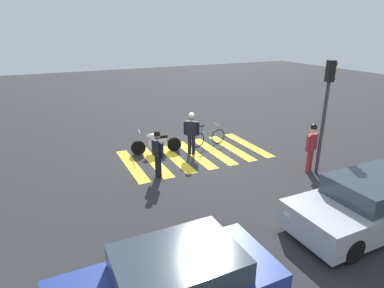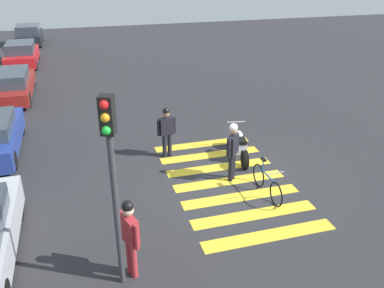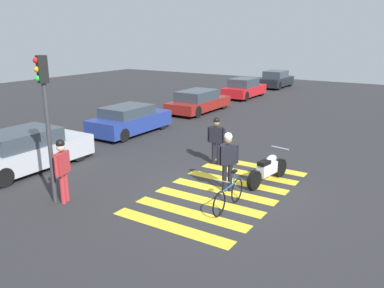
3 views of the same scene
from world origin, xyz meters
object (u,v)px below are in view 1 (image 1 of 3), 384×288
Objects in this scene: leaning_bicycle at (208,137)px; car_silver_sedan at (369,204)px; police_motorcycle at (156,143)px; officer_on_foot at (158,151)px; car_blue_hatchback at (170,287)px; traffic_light_pole at (327,100)px; officer_by_motorcycle at (191,130)px; pedestrian_bystander at (312,144)px.

car_silver_sedan is at bearing 96.57° from leaning_bicycle.
police_motorcycle is 1.23× the size of officer_on_foot.
officer_on_foot is at bearing -107.92° from car_blue_hatchback.
car_silver_sedan is 1.09× the size of traffic_light_pole.
traffic_light_pole reaches higher than officer_by_motorcycle.
police_motorcycle is 1.60m from officer_by_motorcycle.
police_motorcycle is 2.46m from officer_on_foot.
traffic_light_pole is at bearing -154.25° from car_blue_hatchback.
car_silver_sedan is (-0.85, 7.38, 0.29)m from leaning_bicycle.
officer_by_motorcycle reaches higher than car_blue_hatchback.
car_blue_hatchback is (2.58, 7.93, 0.19)m from police_motorcycle.
car_silver_sedan is at bearing 69.95° from pedestrian_bystander.
officer_on_foot is (3.13, 2.12, 0.61)m from leaning_bicycle.
pedestrian_bystander is at bearing 159.42° from officer_on_foot.
officer_on_foot is 6.04m from traffic_light_pole.
officer_on_foot is at bearing 71.74° from police_motorcycle.
police_motorcycle is 6.80m from traffic_light_pole.
traffic_light_pole is (-0.17, 0.24, 1.66)m from pedestrian_bystander.
traffic_light_pole is at bearing 135.89° from police_motorcycle.
pedestrian_bystander is 0.44× the size of car_blue_hatchback.
car_blue_hatchback is 1.03× the size of traffic_light_pole.
officer_by_motorcycle is at bearing -73.89° from car_silver_sedan.
pedestrian_bystander is 1.68m from traffic_light_pole.
officer_by_motorcycle reaches higher than police_motorcycle.
traffic_light_pole is at bearing -114.14° from car_silver_sedan.
leaning_bicycle is 3.83m from officer_on_foot.
traffic_light_pole reaches higher than pedestrian_bystander.
police_motorcycle is 0.53× the size of traffic_light_pole.
officer_on_foot is 0.43× the size of traffic_light_pole.
leaning_bicycle is 0.42× the size of car_blue_hatchback.
police_motorcycle is 8.34m from car_blue_hatchback.
car_blue_hatchback reaches higher than leaning_bicycle.
car_silver_sedan is at bearing 106.11° from officer_by_motorcycle.
leaning_bicycle is at bearing -83.43° from car_silver_sedan.
leaning_bicycle is 1.02× the size of officer_on_foot.
police_motorcycle is at bearing -31.25° from officer_by_motorcycle.
leaning_bicycle is 0.40× the size of car_silver_sedan.
officer_on_foot reaches higher than police_motorcycle.
car_silver_sedan is (-1.95, 6.76, -0.37)m from officer_by_motorcycle.
pedestrian_bystander is at bearing 132.49° from officer_by_motorcycle.
car_blue_hatchback is (1.83, 5.65, -0.36)m from officer_on_foot.
officer_by_motorcycle is at bearing 29.14° from leaning_bicycle.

